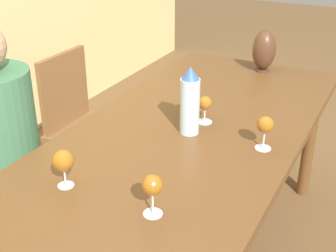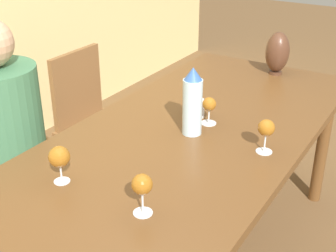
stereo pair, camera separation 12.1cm
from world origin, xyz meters
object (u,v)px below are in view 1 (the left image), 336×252
wine_glass_0 (152,186)px  person_near (1,152)px  water_bottle (190,102)px  wine_glass_1 (265,126)px  wine_glass_2 (63,161)px  wine_glass_3 (205,104)px  vase (264,50)px  water_tumbler (190,107)px  chair_far (85,123)px

wine_glass_0 → person_near: 0.94m
water_bottle → wine_glass_1: 0.33m
wine_glass_2 → wine_glass_3: bearing=-17.8°
wine_glass_0 → wine_glass_1: bearing=-17.3°
wine_glass_2 → water_bottle: bearing=-19.7°
vase → wine_glass_1: 0.95m
vase → person_near: bearing=148.2°
person_near → vase: bearing=-31.8°
water_tumbler → wine_glass_0: (-0.74, -0.21, 0.06)m
water_tumbler → wine_glass_1: 0.43m
wine_glass_1 → chair_far: (0.34, 1.15, -0.39)m
vase → chair_far: size_ratio=0.27×
water_tumbler → chair_far: size_ratio=0.09×
wine_glass_1 → water_tumbler: bearing=68.6°
wine_glass_0 → wine_glass_2: bearing=89.6°
water_tumbler → wine_glass_3: bearing=-113.1°
wine_glass_0 → chair_far: (0.92, 0.97, -0.39)m
water_bottle → wine_glass_3: bearing=-8.2°
wine_glass_1 → person_near: bearing=109.0°
wine_glass_1 → person_near: 1.15m
water_bottle → vase: (0.91, -0.04, -0.02)m
wine_glass_1 → wine_glass_3: 0.33m
wine_glass_0 → wine_glass_2: 0.35m
wine_glass_1 → chair_far: wine_glass_1 is taller
water_bottle → wine_glass_3: water_bottle is taller
water_bottle → vase: water_bottle is taller
vase → wine_glass_1: (-0.90, -0.28, -0.02)m
water_bottle → water_tumbler: bearing=23.7°
wine_glass_1 → wine_glass_3: bearing=69.0°
wine_glass_2 → chair_far: wine_glass_2 is taller
person_near → wine_glass_3: bearing=-57.6°
wine_glass_3 → chair_far: 0.95m
vase → wine_glass_0: (-1.48, -0.10, -0.02)m
wine_glass_0 → chair_far: bearing=46.6°
person_near → wine_glass_0: bearing=-103.4°
water_tumbler → wine_glass_1: bearing=-111.4°
vase → wine_glass_0: vase is taller
wine_glass_1 → wine_glass_0: bearing=162.7°
water_bottle → person_near: (-0.36, 0.75, -0.25)m
wine_glass_1 → person_near: size_ratio=0.11×
chair_far → wine_glass_3: bearing=-104.6°
water_tumbler → chair_far: (0.18, 0.76, -0.33)m
chair_far → wine_glass_0: bearing=-133.4°
water_bottle → chair_far: water_bottle is taller
water_bottle → vase: size_ratio=1.21×
water_tumbler → person_near: size_ratio=0.07×
wine_glass_1 → person_near: person_near is taller
vase → water_tumbler: bearing=171.5°
chair_far → vase: bearing=-57.1°
water_bottle → vase: 0.91m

